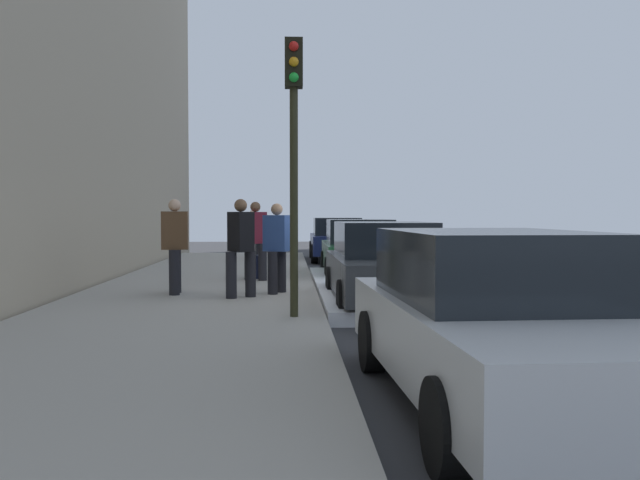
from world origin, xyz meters
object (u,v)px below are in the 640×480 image
object	(u,v)px
pedestrian_blue_coat	(277,245)
rolling_suitcase	(256,267)
pedestrian_brown_coat	(175,243)
traffic_light_pole	(294,128)
parked_car_green	(360,249)
parked_car_charcoal	(385,265)
parked_car_navy	(337,239)
parked_car_white	(495,319)
pedestrian_black_coat	(241,245)
pedestrian_tan_coat	(253,232)
pedestrian_burgundy_coat	(255,238)

from	to	relation	value
pedestrian_blue_coat	rolling_suitcase	bearing A→B (deg)	-169.80
pedestrian_brown_coat	traffic_light_pole	world-z (taller)	traffic_light_pole
parked_car_green	parked_car_charcoal	size ratio (longest dim) A/B	1.00
parked_car_navy	pedestrian_brown_coat	size ratio (longest dim) A/B	2.52
parked_car_green	parked_car_white	distance (m)	11.63
rolling_suitcase	pedestrian_black_coat	bearing A→B (deg)	-1.41
rolling_suitcase	traffic_light_pole	bearing A→B (deg)	7.98
pedestrian_blue_coat	traffic_light_pole	distance (m)	3.52
parked_car_green	pedestrian_tan_coat	distance (m)	6.53
pedestrian_black_coat	rolling_suitcase	xyz separation A→B (m)	(-3.69, 0.09, -0.67)
pedestrian_tan_coat	pedestrian_black_coat	xyz separation A→B (m)	(10.87, 0.34, 0.07)
traffic_light_pole	pedestrian_burgundy_coat	bearing A→B (deg)	-171.58
parked_car_green	parked_car_white	size ratio (longest dim) A/B	0.89
parked_car_white	pedestrian_black_coat	bearing A→B (deg)	-158.17
parked_car_white	pedestrian_burgundy_coat	world-z (taller)	pedestrian_burgundy_coat
parked_car_charcoal	pedestrian_tan_coat	distance (m)	11.61
pedestrian_brown_coat	parked_car_charcoal	bearing A→B (deg)	75.11
parked_car_green	pedestrian_black_coat	size ratio (longest dim) A/B	2.38
rolling_suitcase	parked_car_navy	bearing A→B (deg)	163.17
parked_car_navy	pedestrian_burgundy_coat	distance (m)	9.03
rolling_suitcase	pedestrian_burgundy_coat	bearing A→B (deg)	2.37
pedestrian_burgundy_coat	parked_car_charcoal	bearing A→B (deg)	33.97
parked_car_green	rolling_suitcase	distance (m)	2.96
rolling_suitcase	pedestrian_brown_coat	bearing A→B (deg)	-24.20
parked_car_green	pedestrian_blue_coat	distance (m)	4.88
pedestrian_burgundy_coat	pedestrian_brown_coat	distance (m)	2.95
pedestrian_brown_coat	pedestrian_black_coat	xyz separation A→B (m)	(0.64, 1.28, -0.01)
parked_car_navy	parked_car_green	distance (m)	6.85
parked_car_green	pedestrian_black_coat	distance (m)	5.75
pedestrian_black_coat	pedestrian_tan_coat	bearing A→B (deg)	-178.23
pedestrian_black_coat	pedestrian_brown_coat	bearing A→B (deg)	-116.67
parked_car_charcoal	parked_car_white	distance (m)	6.18
traffic_light_pole	rolling_suitcase	world-z (taller)	traffic_light_pole
pedestrian_burgundy_coat	traffic_light_pole	bearing A→B (deg)	8.42
pedestrian_burgundy_coat	pedestrian_black_coat	size ratio (longest dim) A/B	1.00
traffic_light_pole	pedestrian_blue_coat	bearing A→B (deg)	-174.30
pedestrian_tan_coat	pedestrian_black_coat	distance (m)	10.87
parked_car_green	parked_car_white	world-z (taller)	same
pedestrian_burgundy_coat	rolling_suitcase	bearing A→B (deg)	-177.63
parked_car_green	parked_car_white	bearing A→B (deg)	-0.27
parked_car_navy	parked_car_white	size ratio (longest dim) A/B	0.95
parked_car_charcoal	pedestrian_black_coat	size ratio (longest dim) A/B	2.38
parked_car_navy	rolling_suitcase	world-z (taller)	parked_car_navy
pedestrian_brown_coat	pedestrian_blue_coat	bearing A→B (deg)	90.51
pedestrian_black_coat	rolling_suitcase	distance (m)	3.75
parked_car_charcoal	pedestrian_burgundy_coat	bearing A→B (deg)	-146.03
parked_car_charcoal	rolling_suitcase	distance (m)	4.76
parked_car_charcoal	traffic_light_pole	bearing A→B (deg)	-39.69
pedestrian_black_coat	rolling_suitcase	world-z (taller)	pedestrian_black_coat
pedestrian_blue_coat	traffic_light_pole	bearing A→B (deg)	5.70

